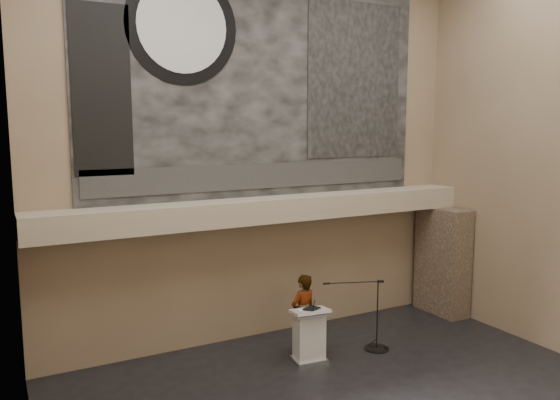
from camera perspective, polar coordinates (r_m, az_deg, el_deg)
wall_back at (r=12.06m, az=-1.80°, el=5.41°), size 10.00×0.02×8.50m
wall_left at (r=6.83m, az=-25.18°, el=2.79°), size 0.02×8.00×8.50m
soffit at (r=11.84m, az=-0.91°, el=-0.97°), size 10.00×0.80×0.50m
sprinkler_left at (r=11.21m, az=-8.10°, el=-3.00°), size 0.04×0.04×0.06m
sprinkler_right at (r=12.81m, az=6.78°, el=-1.61°), size 0.04×0.04×0.06m
banner at (r=12.06m, az=-1.76°, el=12.30°), size 8.00×0.05×5.00m
banner_text_strip at (r=12.04m, az=-1.64°, el=2.54°), size 7.76×0.02×0.55m
banner_clock_rim at (r=11.47m, az=-10.17°, el=17.45°), size 2.30×0.02×2.30m
banner_clock_face at (r=11.45m, az=-10.14°, el=17.47°), size 1.84×0.02×1.84m
banner_building_print at (r=13.28m, az=7.86°, el=12.26°), size 2.60×0.02×3.60m
banner_brick_print at (r=10.93m, az=-18.15°, el=10.80°), size 1.10×0.02×3.20m
stone_pier at (r=14.51m, az=16.61°, el=-6.09°), size 0.60×1.40×2.70m
lectern at (r=11.35m, az=3.07°, el=-13.94°), size 0.79×0.61×1.14m
binder at (r=11.13m, az=3.33°, el=-11.29°), size 0.37×0.34×0.04m
papers at (r=11.07m, az=2.61°, el=-11.47°), size 0.19×0.26×0.00m
speaker_person at (r=11.64m, az=2.44°, el=-11.82°), size 0.68×0.51×1.70m
mic_stand at (r=12.20m, az=9.88°, el=-14.10°), size 1.37×0.68×1.53m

